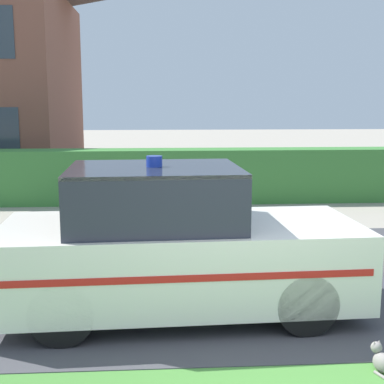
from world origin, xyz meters
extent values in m
cube|color=#424247|center=(0.00, 3.53, 0.01)|extent=(28.00, 5.01, 0.01)
cube|color=#3D7F38|center=(-0.80, 8.89, 0.62)|extent=(15.05, 0.78, 1.24)
cylinder|color=black|center=(0.43, 1.65, 0.33)|extent=(0.64, 0.22, 0.64)
cylinder|color=black|center=(0.37, 3.06, 0.33)|extent=(0.64, 0.22, 0.64)
cylinder|color=black|center=(-1.98, 1.56, 0.33)|extent=(0.64, 0.22, 0.64)
cylinder|color=black|center=(-2.04, 2.96, 0.33)|extent=(0.64, 0.22, 0.64)
cube|color=silver|center=(-0.80, 2.31, 0.61)|extent=(3.95, 1.76, 0.84)
cube|color=#232833|center=(-1.08, 2.30, 1.34)|extent=(1.87, 1.52, 0.62)
cube|color=silver|center=(-1.08, 2.30, 1.63)|extent=(1.87, 1.52, 0.04)
cube|color=red|center=(-0.77, 1.50, 0.67)|extent=(3.69, 0.15, 0.07)
cube|color=red|center=(-0.83, 3.12, 0.67)|extent=(3.69, 0.15, 0.07)
cylinder|color=#1933A5|center=(-1.08, 2.30, 1.71)|extent=(0.17, 0.17, 0.12)
ellipsoid|color=gray|center=(0.90, 0.86, 0.09)|extent=(0.20, 0.24, 0.17)
ellipsoid|color=beige|center=(0.87, 0.93, 0.07)|extent=(0.09, 0.08, 0.10)
sphere|color=gray|center=(0.87, 0.94, 0.19)|extent=(0.10, 0.10, 0.10)
cone|color=gray|center=(0.90, 0.95, 0.24)|extent=(0.04, 0.04, 0.04)
cone|color=gray|center=(0.84, 0.93, 0.24)|extent=(0.04, 0.04, 0.04)
cylinder|color=gray|center=(0.85, 0.76, 0.01)|extent=(0.08, 0.17, 0.03)
camera|label=1|loc=(-1.04, -3.37, 2.35)|focal=50.00mm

